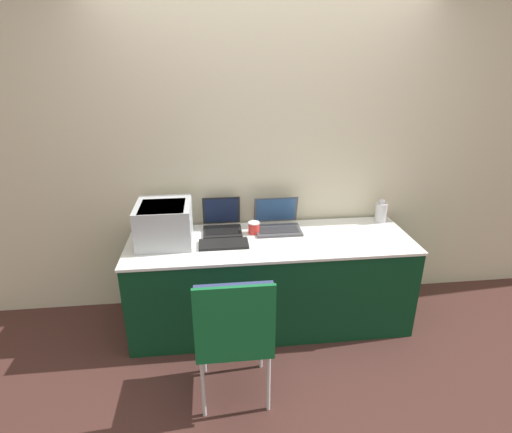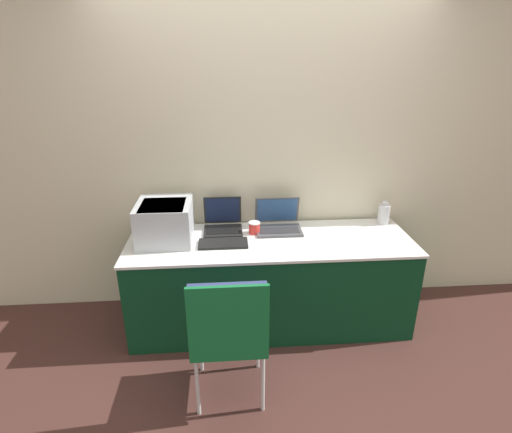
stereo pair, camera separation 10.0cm
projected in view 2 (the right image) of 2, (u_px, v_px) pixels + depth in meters
ground_plane at (274, 347)px, 2.99m from camera, size 14.00×14.00×0.00m
wall_back at (266, 154)px, 3.19m from camera, size 8.00×0.05×2.60m
table at (270, 281)px, 3.17m from camera, size 2.16×0.70×0.73m
printer at (165, 220)px, 2.96m from camera, size 0.40×0.42×0.30m
laptop_left at (223, 223)px, 3.18m from camera, size 0.30×0.28×0.25m
laptop_right at (278, 223)px, 3.19m from camera, size 0.36×0.30×0.24m
external_keyboard at (223, 243)px, 2.95m from camera, size 0.36×0.17×0.02m
coffee_cup at (254, 228)px, 3.12m from camera, size 0.09×0.09×0.09m
metal_pitcher at (384, 213)px, 3.30m from camera, size 0.10×0.10×0.20m
chair at (229, 328)px, 2.30m from camera, size 0.45×0.43×0.91m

